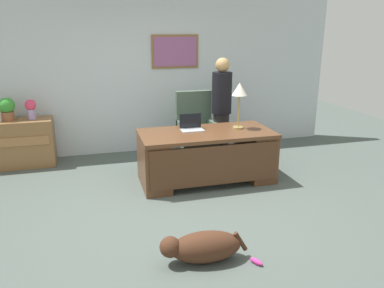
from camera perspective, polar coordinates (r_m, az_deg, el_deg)
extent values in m
plane|color=#4C5651|center=(4.68, -2.00, -10.10)|extent=(12.00, 12.00, 0.00)
cube|color=silver|center=(6.77, -7.34, 10.23)|extent=(7.00, 0.12, 2.70)
cube|color=olive|center=(6.76, -2.56, 13.79)|extent=(0.83, 0.03, 0.57)
cube|color=#935588|center=(6.74, -2.52, 13.78)|extent=(0.75, 0.01, 0.49)
cube|color=brown|center=(5.35, 2.20, 1.62)|extent=(1.89, 0.90, 0.05)
cube|color=brown|center=(5.29, -5.78, -2.83)|extent=(0.36, 0.84, 0.69)
cube|color=brown|center=(5.73, 9.47, -1.43)|extent=(0.36, 0.84, 0.69)
cube|color=#4E2F1C|center=(5.07, 3.58, -3.25)|extent=(1.79, 0.04, 0.55)
cube|color=olive|center=(6.66, -25.35, 0.06)|extent=(1.24, 0.48, 0.76)
cube|color=#A16F40|center=(6.40, -25.79, 0.22)|extent=(1.14, 0.02, 0.14)
cube|color=#475B4C|center=(6.25, 0.78, 0.62)|extent=(0.60, 0.58, 0.18)
cylinder|color=black|center=(6.32, 0.78, -1.39)|extent=(0.10, 0.10, 0.28)
cylinder|color=black|center=(6.35, 0.77, -2.37)|extent=(0.52, 0.52, 0.05)
cube|color=#475B4C|center=(6.36, 0.20, 4.97)|extent=(0.60, 0.12, 0.69)
cube|color=#475B4C|center=(6.13, -1.54, 2.23)|extent=(0.08, 0.50, 0.22)
cube|color=#475B4C|center=(6.27, 3.08, 2.55)|extent=(0.08, 0.50, 0.22)
cylinder|color=#262323|center=(6.29, 4.37, 1.06)|extent=(0.26, 0.26, 0.82)
cylinder|color=black|center=(6.13, 4.53, 7.70)|extent=(0.32, 0.32, 0.66)
sphere|color=tan|center=(6.08, 4.62, 11.83)|extent=(0.23, 0.23, 0.23)
ellipsoid|color=#472819|center=(3.71, 2.11, -15.26)|extent=(0.70, 0.35, 0.30)
sphere|color=#472819|center=(3.64, -3.32, -15.27)|extent=(0.20, 0.20, 0.20)
cylinder|color=#472819|center=(3.79, 7.32, -14.36)|extent=(0.15, 0.05, 0.21)
cube|color=#B2B5BA|center=(5.40, 0.03, 2.12)|extent=(0.32, 0.22, 0.01)
cube|color=black|center=(5.47, -0.26, 3.53)|extent=(0.32, 0.01, 0.21)
cylinder|color=#9E8447|center=(5.56, 6.99, 2.50)|extent=(0.16, 0.16, 0.02)
cylinder|color=#9E8447|center=(5.51, 7.08, 4.94)|extent=(0.02, 0.02, 0.46)
cone|color=silver|center=(5.45, 7.20, 8.23)|extent=(0.22, 0.22, 0.18)
cylinder|color=#A792C8|center=(6.50, -23.08, 4.16)|extent=(0.12, 0.12, 0.16)
sphere|color=#E73E62|center=(6.47, -23.23, 5.45)|extent=(0.17, 0.17, 0.17)
cylinder|color=brown|center=(6.56, -26.01, 3.81)|extent=(0.18, 0.18, 0.14)
sphere|color=green|center=(6.53, -26.21, 5.26)|extent=(0.24, 0.24, 0.24)
ellipsoid|color=#D8338C|center=(3.78, 9.69, -17.10)|extent=(0.11, 0.15, 0.05)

